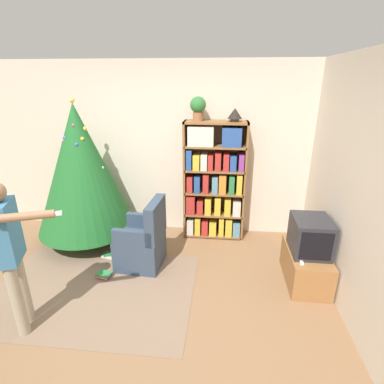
{
  "coord_description": "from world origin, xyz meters",
  "views": [
    {
      "loc": [
        0.86,
        -2.47,
        2.32
      ],
      "look_at": [
        0.51,
        0.88,
        1.05
      ],
      "focal_mm": 28.0,
      "sensor_mm": 36.0,
      "label": 1
    }
  ],
  "objects": [
    {
      "name": "ground_plane",
      "position": [
        0.0,
        0.0,
        0.0
      ],
      "size": [
        14.0,
        14.0,
        0.0
      ],
      "primitive_type": "plane",
      "color": "#846042"
    },
    {
      "name": "tv_stand",
      "position": [
        1.91,
        0.73,
        0.21
      ],
      "size": [
        0.45,
        0.8,
        0.41
      ],
      "color": "#996638",
      "rests_on": "ground_plane"
    },
    {
      "name": "game_remote",
      "position": [
        1.77,
        0.49,
        0.42
      ],
      "size": [
        0.04,
        0.12,
        0.02
      ],
      "color": "white",
      "rests_on": "tv_stand"
    },
    {
      "name": "television",
      "position": [
        1.91,
        0.72,
        0.62
      ],
      "size": [
        0.42,
        0.5,
        0.42
      ],
      "color": "#28282D",
      "rests_on": "tv_stand"
    },
    {
      "name": "book_pile_near_tree",
      "position": [
        -0.66,
        0.99,
        0.02
      ],
      "size": [
        0.22,
        0.18,
        0.05
      ],
      "color": "beige",
      "rests_on": "ground_plane"
    },
    {
      "name": "book_pile_by_chair",
      "position": [
        -0.56,
        0.51,
        0.04
      ],
      "size": [
        0.2,
        0.16,
        0.07
      ],
      "color": "#843889",
      "rests_on": "ground_plane"
    },
    {
      "name": "standing_person",
      "position": [
        -1.02,
        -0.32,
        0.9
      ],
      "size": [
        0.72,
        0.44,
        1.52
      ],
      "rotation": [
        0.0,
        0.0,
        -1.23
      ],
      "color": "#9E937F",
      "rests_on": "ground_plane"
    },
    {
      "name": "christmas_tree",
      "position": [
        -1.14,
        1.43,
        1.13
      ],
      "size": [
        1.4,
        1.4,
        2.11
      ],
      "color": "#4C3323",
      "rests_on": "ground_plane"
    },
    {
      "name": "bookshelf",
      "position": [
        0.75,
        1.77,
        0.89
      ],
      "size": [
        0.91,
        0.32,
        1.78
      ],
      "color": "brown",
      "rests_on": "ground_plane"
    },
    {
      "name": "potted_plant",
      "position": [
        0.49,
        1.78,
        1.97
      ],
      "size": [
        0.22,
        0.22,
        0.33
      ],
      "color": "#935B38",
      "rests_on": "bookshelf"
    },
    {
      "name": "wall_back",
      "position": [
        0.0,
        2.02,
        1.3
      ],
      "size": [
        8.0,
        0.1,
        2.6
      ],
      "color": "beige",
      "rests_on": "ground_plane"
    },
    {
      "name": "wall_right",
      "position": [
        2.2,
        0.0,
        1.3
      ],
      "size": [
        0.1,
        8.0,
        2.6
      ],
      "color": "beige",
      "rests_on": "ground_plane"
    },
    {
      "name": "table_lamp",
      "position": [
        1.0,
        1.78,
        1.88
      ],
      "size": [
        0.2,
        0.2,
        0.18
      ],
      "color": "#473828",
      "rests_on": "bookshelf"
    },
    {
      "name": "area_rug",
      "position": [
        -0.61,
        0.28,
        0.0
      ],
      "size": [
        2.35,
        1.64,
        0.01
      ],
      "color": "#7F6651",
      "rests_on": "ground_plane"
    },
    {
      "name": "armchair",
      "position": [
        -0.14,
        0.87,
        0.32
      ],
      "size": [
        0.61,
        0.6,
        0.92
      ],
      "rotation": [
        0.0,
        0.0,
        -1.64
      ],
      "color": "#334256",
      "rests_on": "ground_plane"
    }
  ]
}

